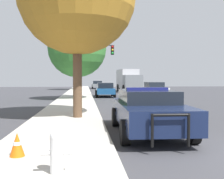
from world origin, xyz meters
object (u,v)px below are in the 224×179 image
object	(u,v)px
car_background_distant	(97,84)
traffic_cone	(17,144)
tree_sidewalk_far	(74,57)
fire_hydrant	(57,151)
box_truck	(128,80)
car_background_oncoming	(154,89)
car_background_midblock	(105,89)
tree_sidewalk_mid	(77,48)
police_car	(148,110)
traffic_light	(94,59)

from	to	relation	value
car_background_distant	traffic_cone	size ratio (longest dim) A/B	8.32
traffic_cone	tree_sidewalk_far	bearing A→B (deg)	90.24
fire_hydrant	car_background_distant	xyz separation A→B (m)	(2.76, 45.17, 0.20)
box_truck	traffic_cone	size ratio (longest dim) A/B	13.79
fire_hydrant	car_background_oncoming	size ratio (longest dim) A/B	0.20
car_background_midblock	tree_sidewalk_far	distance (m)	17.44
car_background_midblock	tree_sidewalk_mid	size ratio (longest dim) A/B	0.65
traffic_cone	tree_sidewalk_mid	bearing A→B (deg)	87.27
police_car	car_background_midblock	size ratio (longest dim) A/B	1.17
car_background_oncoming	car_background_midblock	distance (m)	4.81
car_background_oncoming	tree_sidewalk_mid	bearing A→B (deg)	21.03
fire_hydrant	car_background_midblock	world-z (taller)	car_background_midblock
car_background_distant	traffic_cone	xyz separation A→B (m)	(-3.72, -43.98, -0.35)
tree_sidewalk_mid	traffic_cone	bearing A→B (deg)	-92.73
traffic_light	car_background_midblock	bearing A→B (deg)	28.85
traffic_light	tree_sidewalk_mid	distance (m)	3.62
fire_hydrant	tree_sidewalk_far	xyz separation A→B (m)	(-1.11, 39.00, 4.54)
fire_hydrant	tree_sidewalk_mid	distance (m)	19.01
traffic_light	car_background_oncoming	xyz separation A→B (m)	(5.87, -0.25, -2.88)
car_background_oncoming	tree_sidewalk_mid	xyz separation A→B (m)	(-7.34, -2.99, 3.56)
fire_hydrant	traffic_cone	xyz separation A→B (m)	(-0.95, 1.19, -0.15)
fire_hydrant	traffic_light	xyz separation A→B (m)	(1.35, 21.87, 3.11)
box_truck	traffic_cone	world-z (taller)	box_truck
fire_hydrant	car_background_midblock	size ratio (longest dim) A/B	0.18
traffic_cone	car_background_distant	bearing A→B (deg)	85.17
car_background_midblock	traffic_cone	xyz separation A→B (m)	(-3.44, -21.31, -0.34)
fire_hydrant	car_background_oncoming	world-z (taller)	car_background_oncoming
police_car	box_truck	bearing A→B (deg)	-96.28
fire_hydrant	tree_sidewalk_far	bearing A→B (deg)	91.64
fire_hydrant	box_truck	xyz separation A→B (m)	(6.40, 32.74, 1.11)
traffic_cone	fire_hydrant	bearing A→B (deg)	-51.22
police_car	traffic_light	xyz separation A→B (m)	(-1.21, 17.85, 2.87)
traffic_light	car_background_oncoming	world-z (taller)	traffic_light
traffic_light	tree_sidewalk_mid	xyz separation A→B (m)	(-1.47, -3.24, 0.68)
police_car	traffic_light	world-z (taller)	traffic_light
box_truck	tree_sidewalk_far	bearing A→B (deg)	-42.55
fire_hydrant	traffic_cone	bearing A→B (deg)	128.78
car_background_distant	traffic_cone	bearing A→B (deg)	-93.14
car_background_distant	box_truck	world-z (taller)	box_truck
fire_hydrant	traffic_cone	distance (m)	1.53
car_background_distant	box_truck	xyz separation A→B (m)	(3.63, -12.43, 0.91)
car_background_distant	car_background_midblock	size ratio (longest dim) A/B	0.99
tree_sidewalk_far	traffic_cone	distance (m)	38.11
box_truck	traffic_cone	xyz separation A→B (m)	(-7.35, -31.55, -1.26)
fire_hydrant	car_background_distant	world-z (taller)	car_background_distant
police_car	car_background_oncoming	bearing A→B (deg)	-103.48
fire_hydrant	car_background_midblock	bearing A→B (deg)	83.70
police_car	car_background_oncoming	world-z (taller)	police_car
car_background_distant	car_background_midblock	distance (m)	22.67
car_background_oncoming	tree_sidewalk_far	size ratio (longest dim) A/B	0.54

